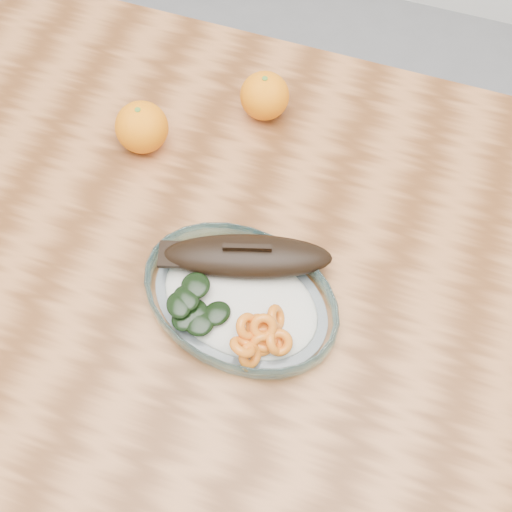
% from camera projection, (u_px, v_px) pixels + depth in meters
% --- Properties ---
extents(ground, '(3.00, 3.00, 0.00)m').
position_uv_depth(ground, '(242.00, 411.00, 1.50)').
color(ground, slate).
rests_on(ground, ground).
extents(dining_table, '(1.20, 0.80, 0.75)m').
position_uv_depth(dining_table, '(233.00, 289.00, 0.92)').
color(dining_table, '#5E3316').
rests_on(dining_table, ground).
extents(plated_meal, '(0.53, 0.53, 0.08)m').
position_uv_depth(plated_meal, '(240.00, 296.00, 0.79)').
color(plated_meal, white).
rests_on(plated_meal, dining_table).
extents(orange_left, '(0.07, 0.07, 0.07)m').
position_uv_depth(orange_left, '(142.00, 127.00, 0.89)').
color(orange_left, '#FF6F05').
rests_on(orange_left, dining_table).
extents(orange_right, '(0.07, 0.07, 0.07)m').
position_uv_depth(orange_right, '(265.00, 96.00, 0.92)').
color(orange_right, '#FF6F05').
rests_on(orange_right, dining_table).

